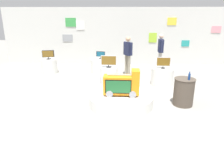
# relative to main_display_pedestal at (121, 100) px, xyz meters

# --- Properties ---
(ground_plane) EXTENTS (30.00, 30.00, 0.00)m
(ground_plane) POSITION_rel_main_display_pedestal_xyz_m (-0.07, -0.08, -0.16)
(ground_plane) COLOR gray
(back_wall_display) EXTENTS (11.89, 0.13, 2.86)m
(back_wall_display) POSITION_rel_main_display_pedestal_xyz_m (-0.07, 5.23, 1.27)
(back_wall_display) COLOR silver
(back_wall_display) RESTS_ON ground
(main_display_pedestal) EXTENTS (1.86, 1.86, 0.32)m
(main_display_pedestal) POSITION_rel_main_display_pedestal_xyz_m (0.00, 0.00, 0.00)
(main_display_pedestal) COLOR silver
(main_display_pedestal) RESTS_ON ground
(novelty_firetruck_tv) EXTENTS (1.03, 0.45, 0.76)m
(novelty_firetruck_tv) POSITION_rel_main_display_pedestal_xyz_m (0.02, -0.01, 0.47)
(novelty_firetruck_tv) COLOR gray
(novelty_firetruck_tv) RESTS_ON main_display_pedestal
(display_pedestal_left_rear) EXTENTS (0.69, 0.69, 0.64)m
(display_pedestal_left_rear) POSITION_rel_main_display_pedestal_xyz_m (-3.20, 3.33, 0.16)
(display_pedestal_left_rear) COLOR silver
(display_pedestal_left_rear) RESTS_ON ground
(tv_on_left_rear) EXTENTS (0.50, 0.22, 0.39)m
(tv_on_left_rear) POSITION_rel_main_display_pedestal_xyz_m (-3.20, 3.33, 0.70)
(tv_on_left_rear) COLOR black
(tv_on_left_rear) RESTS_ON display_pedestal_left_rear
(display_pedestal_center_rear) EXTENTS (0.90, 0.90, 0.64)m
(display_pedestal_center_rear) POSITION_rel_main_display_pedestal_xyz_m (-0.91, 3.51, 0.16)
(display_pedestal_center_rear) COLOR silver
(display_pedestal_center_rear) RESTS_ON ground
(tv_on_center_rear) EXTENTS (0.39, 0.17, 0.33)m
(tv_on_center_rear) POSITION_rel_main_display_pedestal_xyz_m (-0.90, 3.51, 0.67)
(tv_on_center_rear) COLOR black
(tv_on_center_rear) RESTS_ON display_pedestal_center_rear
(display_pedestal_right_rear) EXTENTS (0.81, 0.81, 0.64)m
(display_pedestal_right_rear) POSITION_rel_main_display_pedestal_xyz_m (1.54, 1.90, 0.16)
(display_pedestal_right_rear) COLOR silver
(display_pedestal_right_rear) RESTS_ON ground
(tv_on_right_rear) EXTENTS (0.51, 0.16, 0.41)m
(tv_on_right_rear) POSITION_rel_main_display_pedestal_xyz_m (1.54, 1.90, 0.72)
(tv_on_right_rear) COLOR black
(tv_on_right_rear) RESTS_ON display_pedestal_right_rear
(display_pedestal_far_right) EXTENTS (0.67, 0.67, 0.64)m
(display_pedestal_far_right) POSITION_rel_main_display_pedestal_xyz_m (-0.47, 1.99, 0.16)
(display_pedestal_far_right) COLOR silver
(display_pedestal_far_right) RESTS_ON ground
(tv_on_far_right) EXTENTS (0.58, 0.22, 0.44)m
(tv_on_far_right) POSITION_rel_main_display_pedestal_xyz_m (-0.47, 1.98, 0.72)
(tv_on_far_right) COLOR black
(tv_on_far_right) RESTS_ON display_pedestal_far_right
(side_table_round) EXTENTS (0.60, 0.60, 0.81)m
(side_table_round) POSITION_rel_main_display_pedestal_xyz_m (1.82, 0.10, 0.25)
(side_table_round) COLOR #4C4238
(side_table_round) RESTS_ON ground
(bottle_on_side_table) EXTENTS (0.07, 0.07, 0.24)m
(bottle_on_side_table) POSITION_rel_main_display_pedestal_xyz_m (1.90, 0.01, 0.74)
(bottle_on_side_table) COLOR navy
(bottle_on_side_table) RESTS_ON side_table_round
(shopper_browsing_near_truck) EXTENTS (0.37, 0.49, 1.68)m
(shopper_browsing_near_truck) POSITION_rel_main_display_pedestal_xyz_m (0.28, 3.01, 0.83)
(shopper_browsing_near_truck) COLOR gray
(shopper_browsing_near_truck) RESTS_ON ground
(shopper_browsing_rear) EXTENTS (0.21, 0.56, 1.73)m
(shopper_browsing_rear) POSITION_rel_main_display_pedestal_xyz_m (1.73, 3.60, 0.86)
(shopper_browsing_rear) COLOR #B2ADA3
(shopper_browsing_rear) RESTS_ON ground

